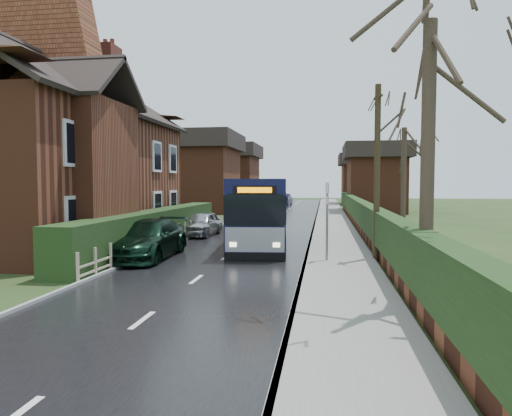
% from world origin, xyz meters
% --- Properties ---
extents(ground, '(140.00, 140.00, 0.00)m').
position_xyz_m(ground, '(0.00, 0.00, 0.00)').
color(ground, '#36491F').
rests_on(ground, ground).
extents(road, '(6.00, 100.00, 0.02)m').
position_xyz_m(road, '(0.00, 10.00, 0.01)').
color(road, black).
rests_on(road, ground).
extents(pavement, '(2.50, 100.00, 0.14)m').
position_xyz_m(pavement, '(4.25, 10.00, 0.07)').
color(pavement, slate).
rests_on(pavement, ground).
extents(kerb_right, '(0.12, 100.00, 0.14)m').
position_xyz_m(kerb_right, '(3.05, 10.00, 0.07)').
color(kerb_right, gray).
rests_on(kerb_right, ground).
extents(kerb_left, '(0.12, 100.00, 0.10)m').
position_xyz_m(kerb_left, '(-3.05, 10.00, 0.05)').
color(kerb_left, gray).
rests_on(kerb_left, ground).
extents(front_hedge, '(1.20, 16.00, 1.60)m').
position_xyz_m(front_hedge, '(-3.90, 5.00, 0.80)').
color(front_hedge, black).
rests_on(front_hedge, ground).
extents(picket_fence, '(0.10, 16.00, 0.90)m').
position_xyz_m(picket_fence, '(-3.15, 5.00, 0.45)').
color(picket_fence, tan).
rests_on(picket_fence, ground).
extents(right_wall_hedge, '(0.60, 50.00, 1.80)m').
position_xyz_m(right_wall_hedge, '(5.80, 10.00, 1.02)').
color(right_wall_hedge, brown).
rests_on(right_wall_hedge, ground).
extents(brick_house, '(9.30, 14.60, 10.30)m').
position_xyz_m(brick_house, '(-8.73, 4.78, 4.38)').
color(brick_house, brown).
rests_on(brick_house, ground).
extents(bus, '(3.11, 10.01, 2.99)m').
position_xyz_m(bus, '(0.80, 6.13, 1.48)').
color(bus, black).
rests_on(bus, ground).
extents(car_silver, '(1.76, 3.93, 1.31)m').
position_xyz_m(car_silver, '(-2.80, 8.78, 0.66)').
color(car_silver, '#ABACB0').
rests_on(car_silver, ground).
extents(car_green, '(2.13, 5.02, 1.44)m').
position_xyz_m(car_green, '(-2.90, 1.51, 0.72)').
color(car_green, black).
rests_on(car_green, ground).
extents(car_distant, '(1.84, 4.53, 1.46)m').
position_xyz_m(car_distant, '(-1.24, 41.63, 0.73)').
color(car_distant, black).
rests_on(car_distant, ground).
extents(bus_stop_sign, '(0.14, 0.43, 2.85)m').
position_xyz_m(bus_stop_sign, '(3.80, 1.26, 1.88)').
color(bus_stop_sign, slate).
rests_on(bus_stop_sign, ground).
extents(telegraph_pole, '(0.25, 0.81, 6.33)m').
position_xyz_m(telegraph_pole, '(5.55, 2.01, 3.20)').
color(telegraph_pole, black).
rests_on(telegraph_pole, ground).
extents(tree_right_near, '(4.28, 4.28, 9.25)m').
position_xyz_m(tree_right_near, '(6.00, -4.00, 6.91)').
color(tree_right_near, '#35291F').
rests_on(tree_right_near, ground).
extents(tree_right_far, '(4.73, 4.73, 9.13)m').
position_xyz_m(tree_right_far, '(8.76, 15.86, 6.82)').
color(tree_right_far, '#34281E').
rests_on(tree_right_far, ground).
extents(tree_house_side, '(4.70, 4.70, 10.68)m').
position_xyz_m(tree_house_side, '(-10.32, 14.81, 7.98)').
color(tree_house_side, '#3C2D23').
rests_on(tree_house_side, ground).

